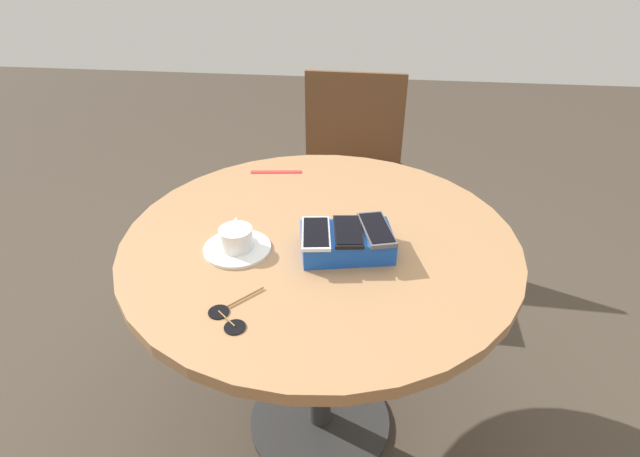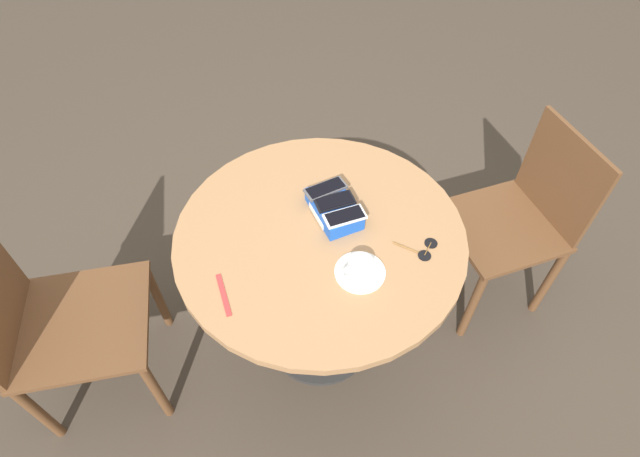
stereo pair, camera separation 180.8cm
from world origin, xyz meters
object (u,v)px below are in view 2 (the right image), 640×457
Objects in this scene: saucer at (360,272)px; phone_box at (334,208)px; lanyard_strap at (223,295)px; phone_white at (345,216)px; phone_black at (335,201)px; chair_near_window at (59,323)px; chair_far_side at (516,221)px; sunglasses at (425,249)px; coffee_cup at (360,267)px; phone_gray at (326,189)px; round_table at (320,255)px.

phone_box is at bearing -175.51° from saucer.
phone_white is at bearing 112.72° from lanyard_strap.
chair_near_window is at bearing -87.27° from phone_black.
chair_far_side is (-0.27, 1.18, -0.27)m from lanyard_strap.
phone_black is 0.48m from lanyard_strap.
saucer is (0.26, 0.02, -0.02)m from phone_box.
chair_far_side is at bearing 97.32° from phone_white.
phone_white is 0.17× the size of chair_near_window.
phone_white is (0.07, 0.02, -0.00)m from phone_black.
saucer reaches higher than sunglasses.
phone_white reaches higher than coffee_cup.
phone_gray is 0.39m from sunglasses.
saucer reaches higher than round_table.
chair_far_side is (-0.10, 0.85, -0.14)m from round_table.
round_table is at bearing -42.49° from phone_box.
sunglasses is (0.28, 0.27, -0.06)m from phone_gray.
chair_near_window is at bearing -101.84° from coffee_cup.
sunglasses is 0.17× the size of chair_far_side.
phone_box reaches higher than sunglasses.
chair_near_window reaches higher than saucer.
chair_near_window is at bearing -87.39° from phone_box.
phone_white is (-0.00, 0.08, 0.19)m from round_table.
sunglasses is at bearing 100.47° from coffee_cup.
phone_gray is 0.18× the size of chair_far_side.
sunglasses is 1.29m from chair_near_window.
phone_gray is at bearing -136.77° from sunglasses.
chair_near_window is at bearing -91.32° from phone_white.
coffee_cup is at bearing 5.49° from phone_gray.
round_table is 1.16× the size of chair_near_window.
phone_black reaches higher than phone_box.
chair_near_window is at bearing -91.51° from round_table.
phone_box reaches higher than lanyard_strap.
saucer is 1.11× the size of sunglasses.
phone_gray is at bearing 96.50° from chair_near_window.
lanyard_strap is (-0.01, -0.42, -0.00)m from saucer.
saucer is at bearing -79.56° from sunglasses.
chair_far_side is at bearing 87.29° from phone_gray.
phone_box is 0.28× the size of chair_near_window.
coffee_cup is at bearing 3.85° from phone_box.
phone_black is at bearing -176.86° from coffee_cup.
phone_black is at bearing 92.73° from chair_near_window.
sunglasses is (0.15, 0.32, 0.13)m from round_table.
phone_black is (-0.00, 0.00, 0.03)m from phone_box.
chair_near_window reaches higher than round_table.
phone_gray reaches higher than phone_box.
chair_far_side reaches higher than chair_near_window.
phone_box is at bearing -164.99° from phone_white.
phone_black is 0.97× the size of sunglasses.
round_table is at bearing -20.22° from phone_gray.
saucer is 0.86m from chair_far_side.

